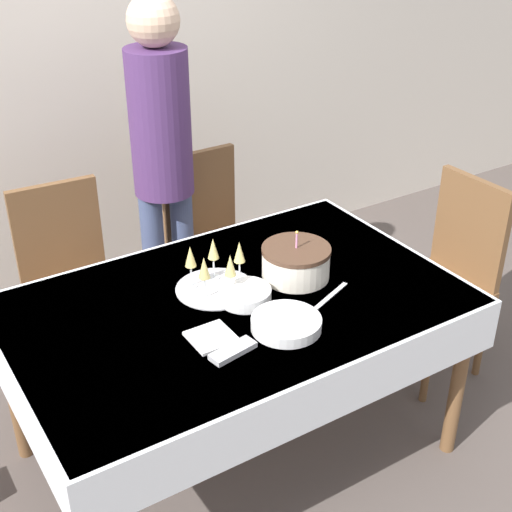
{
  "coord_description": "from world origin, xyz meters",
  "views": [
    {
      "loc": [
        -1.14,
        -1.95,
        2.22
      ],
      "look_at": [
        0.13,
        0.06,
        0.89
      ],
      "focal_mm": 50.0,
      "sensor_mm": 36.0,
      "label": 1
    }
  ],
  "objects_px": {
    "dining_chair_far_right": "(211,239)",
    "birthday_cake": "(296,262)",
    "champagne_tray": "(216,271)",
    "dining_chair_right_end": "(448,269)",
    "dining_chair_far_left": "(70,279)",
    "person_standing": "(162,148)",
    "plate_stack_main": "(286,324)",
    "plate_stack_dessert": "(245,295)"
  },
  "relations": [
    {
      "from": "dining_chair_far_right",
      "to": "birthday_cake",
      "type": "relative_size",
      "value": 3.56
    },
    {
      "from": "champagne_tray",
      "to": "birthday_cake",
      "type": "bearing_deg",
      "value": -15.7
    },
    {
      "from": "dining_chair_far_right",
      "to": "dining_chair_right_end",
      "type": "xyz_separation_m",
      "value": [
        0.79,
        -0.86,
        0.0
      ]
    },
    {
      "from": "dining_chair_far_right",
      "to": "birthday_cake",
      "type": "xyz_separation_m",
      "value": [
        -0.08,
        -0.84,
        0.3
      ]
    },
    {
      "from": "champagne_tray",
      "to": "dining_chair_far_left",
      "type": "bearing_deg",
      "value": 114.75
    },
    {
      "from": "birthday_cake",
      "to": "dining_chair_far_right",
      "type": "bearing_deg",
      "value": 84.63
    },
    {
      "from": "person_standing",
      "to": "plate_stack_main",
      "type": "bearing_deg",
      "value": -94.32
    },
    {
      "from": "birthday_cake",
      "to": "plate_stack_dessert",
      "type": "xyz_separation_m",
      "value": [
        -0.26,
        -0.04,
        -0.04
      ]
    },
    {
      "from": "person_standing",
      "to": "champagne_tray",
      "type": "bearing_deg",
      "value": -101.93
    },
    {
      "from": "birthday_cake",
      "to": "dining_chair_right_end",
      "type": "bearing_deg",
      "value": -1.16
    },
    {
      "from": "dining_chair_far_right",
      "to": "champagne_tray",
      "type": "height_order",
      "value": "dining_chair_far_right"
    },
    {
      "from": "birthday_cake",
      "to": "person_standing",
      "type": "bearing_deg",
      "value": 99.68
    },
    {
      "from": "dining_chair_far_right",
      "to": "champagne_tray",
      "type": "xyz_separation_m",
      "value": [
        -0.39,
        -0.76,
        0.31
      ]
    },
    {
      "from": "champagne_tray",
      "to": "plate_stack_dessert",
      "type": "height_order",
      "value": "champagne_tray"
    },
    {
      "from": "dining_chair_far_left",
      "to": "birthday_cake",
      "type": "xyz_separation_m",
      "value": [
        0.66,
        -0.84,
        0.3
      ]
    },
    {
      "from": "birthday_cake",
      "to": "plate_stack_main",
      "type": "height_order",
      "value": "birthday_cake"
    },
    {
      "from": "plate_stack_dessert",
      "to": "dining_chair_right_end",
      "type": "bearing_deg",
      "value": 1.22
    },
    {
      "from": "birthday_cake",
      "to": "champagne_tray",
      "type": "xyz_separation_m",
      "value": [
        -0.31,
        0.09,
        0.01
      ]
    },
    {
      "from": "plate_stack_main",
      "to": "plate_stack_dessert",
      "type": "bearing_deg",
      "value": 96.4
    },
    {
      "from": "dining_chair_right_end",
      "to": "plate_stack_dessert",
      "type": "distance_m",
      "value": 1.16
    },
    {
      "from": "dining_chair_right_end",
      "to": "plate_stack_dessert",
      "type": "height_order",
      "value": "dining_chair_right_end"
    },
    {
      "from": "dining_chair_far_left",
      "to": "plate_stack_main",
      "type": "relative_size",
      "value": 3.86
    },
    {
      "from": "dining_chair_far_right",
      "to": "person_standing",
      "type": "bearing_deg",
      "value": 174.11
    },
    {
      "from": "birthday_cake",
      "to": "champagne_tray",
      "type": "height_order",
      "value": "birthday_cake"
    },
    {
      "from": "birthday_cake",
      "to": "plate_stack_dessert",
      "type": "relative_size",
      "value": 1.38
    },
    {
      "from": "dining_chair_far_right",
      "to": "champagne_tray",
      "type": "bearing_deg",
      "value": -117.41
    },
    {
      "from": "plate_stack_main",
      "to": "dining_chair_far_right",
      "type": "bearing_deg",
      "value": 74.35
    },
    {
      "from": "dining_chair_far_left",
      "to": "dining_chair_right_end",
      "type": "relative_size",
      "value": 1.0
    },
    {
      "from": "dining_chair_far_right",
      "to": "dining_chair_far_left",
      "type": "bearing_deg",
      "value": -179.99
    },
    {
      "from": "champagne_tray",
      "to": "plate_stack_main",
      "type": "height_order",
      "value": "champagne_tray"
    },
    {
      "from": "dining_chair_right_end",
      "to": "plate_stack_dessert",
      "type": "xyz_separation_m",
      "value": [
        -1.13,
        -0.02,
        0.26
      ]
    },
    {
      "from": "dining_chair_right_end",
      "to": "dining_chair_far_right",
      "type": "bearing_deg",
      "value": 132.57
    },
    {
      "from": "dining_chair_far_right",
      "to": "plate_stack_dessert",
      "type": "relative_size",
      "value": 4.91
    },
    {
      "from": "champagne_tray",
      "to": "plate_stack_dessert",
      "type": "bearing_deg",
      "value": -68.12
    },
    {
      "from": "birthday_cake",
      "to": "plate_stack_main",
      "type": "bearing_deg",
      "value": -130.31
    },
    {
      "from": "dining_chair_far_left",
      "to": "person_standing",
      "type": "relative_size",
      "value": 0.56
    },
    {
      "from": "dining_chair_far_left",
      "to": "person_standing",
      "type": "distance_m",
      "value": 0.73
    },
    {
      "from": "dining_chair_far_right",
      "to": "plate_stack_main",
      "type": "height_order",
      "value": "dining_chair_far_right"
    },
    {
      "from": "plate_stack_main",
      "to": "person_standing",
      "type": "relative_size",
      "value": 0.14
    },
    {
      "from": "plate_stack_dessert",
      "to": "person_standing",
      "type": "relative_size",
      "value": 0.11
    },
    {
      "from": "dining_chair_right_end",
      "to": "champagne_tray",
      "type": "distance_m",
      "value": 1.23
    },
    {
      "from": "dining_chair_right_end",
      "to": "plate_stack_main",
      "type": "bearing_deg",
      "value": -166.83
    }
  ]
}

